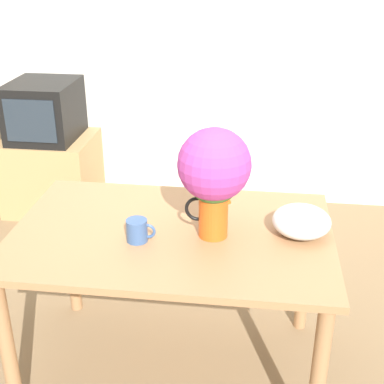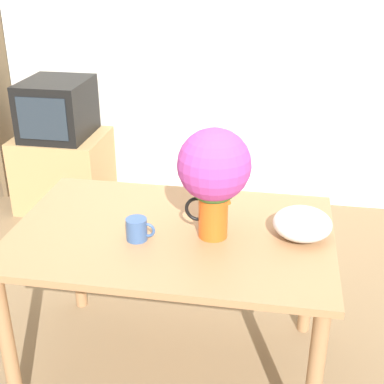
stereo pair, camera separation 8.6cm
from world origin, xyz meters
name	(u,v)px [view 1 (the left image)]	position (x,y,z in m)	size (l,w,h in m)	color
ground_plane	(184,373)	(0.00, 0.00, 0.00)	(12.00, 12.00, 0.00)	#7F6647
wall_back	(223,23)	(0.00, 1.92, 1.30)	(8.00, 0.05, 2.60)	silver
table	(172,251)	(-0.05, 0.04, 0.63)	(1.31, 0.86, 0.73)	#A3754C
flower_vase	(214,172)	(0.12, 0.02, 1.01)	(0.29, 0.29, 0.45)	#E05619
coffee_mug	(138,230)	(-0.17, -0.06, 0.77)	(0.12, 0.08, 0.09)	#385689
white_bowl	(302,221)	(0.47, 0.07, 0.79)	(0.24, 0.24, 0.12)	silver
tv_stand	(52,173)	(-1.20, 1.57, 0.27)	(0.62, 0.53, 0.55)	tan
tv_set	(44,110)	(-1.20, 1.57, 0.75)	(0.44, 0.51, 0.40)	black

